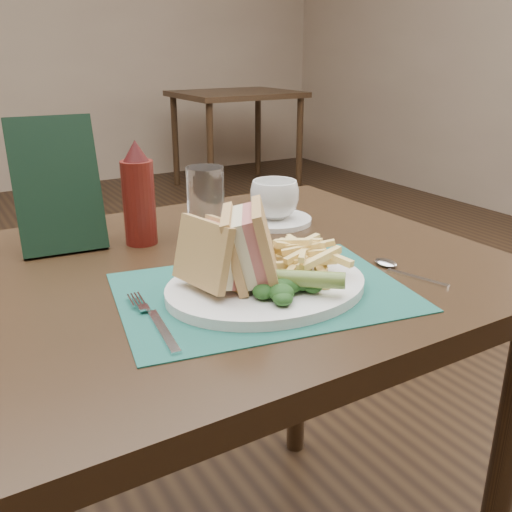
{
  "coord_description": "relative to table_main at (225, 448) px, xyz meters",
  "views": [
    {
      "loc": [
        -0.4,
        -1.28,
        1.09
      ],
      "look_at": [
        0.0,
        -0.61,
        0.8
      ],
      "focal_mm": 40.0,
      "sensor_mm": 36.0,
      "label": 1
    }
  ],
  "objects": [
    {
      "name": "ketchup_bottle",
      "position": [
        -0.08,
        0.16,
        0.47
      ],
      "size": [
        0.08,
        0.08,
        0.19
      ],
      "primitive_type": null,
      "rotation": [
        0.0,
        0.0,
        -0.43
      ],
      "color": "#51120E",
      "rests_on": "table_main"
    },
    {
      "name": "placemat",
      "position": [
        -0.0,
        -0.14,
        0.38
      ],
      "size": [
        0.46,
        0.36,
        0.0
      ],
      "primitive_type": "cube",
      "rotation": [
        0.0,
        0.0,
        -0.18
      ],
      "color": "#1A5448",
      "rests_on": "table_main"
    },
    {
      "name": "table_main",
      "position": [
        0.0,
        0.0,
        0.0
      ],
      "size": [
        0.9,
        0.75,
        0.75
      ],
      "primitive_type": null,
      "color": "black",
      "rests_on": "ground"
    },
    {
      "name": "fries_pile",
      "position": [
        0.07,
        -0.13,
        0.42
      ],
      "size": [
        0.18,
        0.2,
        0.05
      ],
      "primitive_type": null,
      "color": "#FBDA7D",
      "rests_on": "plate"
    },
    {
      "name": "plate",
      "position": [
        0.0,
        -0.14,
        0.38
      ],
      "size": [
        0.31,
        0.25,
        0.01
      ],
      "primitive_type": null,
      "rotation": [
        0.0,
        0.0,
        -0.05
      ],
      "color": "white",
      "rests_on": "placemat"
    },
    {
      "name": "pickle_spear",
      "position": [
        0.02,
        -0.2,
        0.41
      ],
      "size": [
        0.1,
        0.1,
        0.03
      ],
      "primitive_type": "cylinder",
      "rotation": [
        1.54,
        0.0,
        0.82
      ],
      "color": "#55702A",
      "rests_on": "plate"
    },
    {
      "name": "drinking_glass",
      "position": [
        0.04,
        0.14,
        0.44
      ],
      "size": [
        0.07,
        0.07,
        0.13
      ],
      "primitive_type": "cylinder",
      "rotation": [
        0.0,
        0.0,
        -0.02
      ],
      "color": "silver",
      "rests_on": "table_main"
    },
    {
      "name": "spoon",
      "position": [
        0.23,
        -0.19,
        0.38
      ],
      "size": [
        0.08,
        0.15,
        0.01
      ],
      "primitive_type": null,
      "rotation": [
        0.0,
        0.0,
        0.3
      ],
      "color": "silver",
      "rests_on": "table_main"
    },
    {
      "name": "saucer",
      "position": [
        0.2,
        0.14,
        0.38
      ],
      "size": [
        0.17,
        0.17,
        0.01
      ],
      "primitive_type": "cylinder",
      "rotation": [
        0.0,
        0.0,
        -0.12
      ],
      "color": "white",
      "rests_on": "table_main"
    },
    {
      "name": "sandwich_half_a",
      "position": [
        -0.09,
        -0.13,
        0.44
      ],
      "size": [
        0.1,
        0.11,
        0.1
      ],
      "primitive_type": null,
      "rotation": [
        0.0,
        0.24,
        0.22
      ],
      "color": "tan",
      "rests_on": "plate"
    },
    {
      "name": "sandwich_half_b",
      "position": [
        -0.04,
        -0.12,
        0.45
      ],
      "size": [
        0.13,
        0.14,
        0.12
      ],
      "primitive_type": null,
      "rotation": [
        0.0,
        -0.24,
        -0.53
      ],
      "color": "tan",
      "rests_on": "plate"
    },
    {
      "name": "kale_garnish",
      "position": [
        0.0,
        -0.2,
        0.41
      ],
      "size": [
        0.11,
        0.08,
        0.03
      ],
      "primitive_type": null,
      "color": "#163814",
      "rests_on": "plate"
    },
    {
      "name": "fork",
      "position": [
        -0.18,
        -0.15,
        0.38
      ],
      "size": [
        0.06,
        0.17,
        0.01
      ],
      "primitive_type": null,
      "rotation": [
        0.0,
        0.0,
        -0.13
      ],
      "color": "silver",
      "rests_on": "placemat"
    },
    {
      "name": "check_presenter",
      "position": [
        -0.2,
        0.21,
        0.49
      ],
      "size": [
        0.15,
        0.1,
        0.23
      ],
      "primitive_type": "cube",
      "rotation": [
        -0.31,
        0.0,
        -0.1
      ],
      "color": "black",
      "rests_on": "table_main"
    },
    {
      "name": "coffee_cup",
      "position": [
        0.2,
        0.14,
        0.42
      ],
      "size": [
        0.13,
        0.13,
        0.08
      ],
      "primitive_type": "imported",
      "rotation": [
        0.0,
        0.0,
        0.43
      ],
      "color": "white",
      "rests_on": "saucer"
    },
    {
      "name": "table_bg_right",
      "position": [
        1.81,
        3.2,
        0.0
      ],
      "size": [
        0.9,
        0.75,
        0.75
      ],
      "primitive_type": null,
      "color": "black",
      "rests_on": "ground"
    },
    {
      "name": "floor",
      "position": [
        0.0,
        0.5,
        -0.38
      ],
      "size": [
        7.0,
        7.0,
        0.0
      ],
      "primitive_type": "plane",
      "color": "black",
      "rests_on": "ground"
    }
  ]
}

